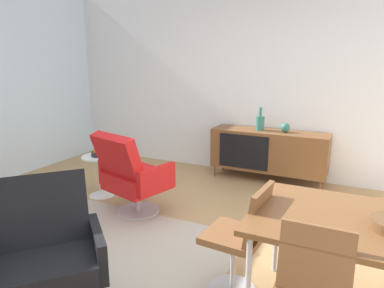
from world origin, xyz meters
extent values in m
plane|color=tan|center=(0.00, 0.00, 0.00)|extent=(8.32, 8.32, 0.00)
cube|color=white|center=(0.00, 2.60, 1.40)|extent=(6.80, 0.12, 2.80)
cube|color=brown|center=(0.26, 2.30, 0.44)|extent=(1.60, 0.44, 0.56)
cube|color=black|center=(-0.04, 2.08, 0.44)|extent=(0.70, 0.01, 0.48)
cylinder|color=brown|center=(-0.48, 2.13, 0.08)|extent=(0.03, 0.03, 0.16)
cylinder|color=brown|center=(1.00, 2.13, 0.08)|extent=(0.03, 0.03, 0.16)
cylinder|color=brown|center=(-0.48, 2.47, 0.08)|extent=(0.03, 0.03, 0.16)
cylinder|color=brown|center=(1.00, 2.47, 0.08)|extent=(0.03, 0.03, 0.16)
cylinder|color=#337266|center=(0.12, 2.30, 0.82)|extent=(0.12, 0.12, 0.19)
cylinder|color=#337266|center=(0.12, 2.30, 0.98)|extent=(0.04, 0.04, 0.13)
ellipsoid|color=#337266|center=(0.47, 2.30, 0.79)|extent=(0.12, 0.12, 0.13)
cylinder|color=#B7B7BC|center=(0.86, -0.64, 0.35)|extent=(0.04, 0.04, 0.70)
cylinder|color=#B7B7BC|center=(0.86, 0.14, 0.35)|extent=(0.04, 0.04, 0.70)
cube|color=brown|center=(0.63, -0.25, 0.45)|extent=(0.43, 0.43, 0.05)
cube|color=brown|center=(0.81, -0.27, 0.67)|extent=(0.12, 0.39, 0.38)
cylinder|color=#B7B7BC|center=(0.63, -0.25, 0.21)|extent=(0.04, 0.04, 0.42)
cube|color=brown|center=(1.23, -0.69, 0.67)|extent=(0.38, 0.09, 0.38)
cube|color=red|center=(-0.80, 0.60, 0.38)|extent=(0.73, 0.70, 0.20)
cube|color=red|center=(-0.87, 0.37, 0.69)|extent=(0.65, 0.42, 0.51)
cube|color=red|center=(-0.49, 0.52, 0.46)|extent=(0.19, 0.50, 0.28)
cube|color=red|center=(-1.12, 0.69, 0.46)|extent=(0.19, 0.50, 0.28)
cylinder|color=#B7B7BC|center=(-0.80, 0.60, 0.14)|extent=(0.06, 0.06, 0.28)
cylinder|color=#B7B7BC|center=(-0.80, 0.60, 0.01)|extent=(0.48, 0.48, 0.02)
cube|color=black|center=(-0.36, -1.07, 0.38)|extent=(0.82, 0.82, 0.20)
cube|color=black|center=(-0.53, -0.90, 0.69)|extent=(0.60, 0.63, 0.51)
cube|color=black|center=(-0.14, -0.82, 0.46)|extent=(0.41, 0.38, 0.28)
cylinder|color=white|center=(-1.50, 0.82, 0.51)|extent=(0.44, 0.44, 0.02)
cylinder|color=white|center=(-1.50, 0.82, 0.25)|extent=(0.05, 0.05, 0.50)
cone|color=white|center=(-1.50, 0.82, 0.01)|extent=(0.32, 0.32, 0.02)
cylinder|color=#262628|center=(-1.50, 0.82, 0.55)|extent=(0.20, 0.20, 0.05)
sphere|color=orange|center=(-1.46, 0.83, 0.59)|extent=(0.07, 0.07, 0.07)
sphere|color=orange|center=(-1.52, 0.85, 0.59)|extent=(0.07, 0.07, 0.07)
sphere|color=orange|center=(-1.52, 0.78, 0.59)|extent=(0.07, 0.07, 0.07)
cube|color=#B7AD99|center=(-0.58, -0.23, 0.00)|extent=(2.20, 1.70, 0.01)
camera|label=1|loc=(1.36, -2.45, 1.70)|focal=32.67mm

